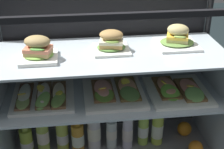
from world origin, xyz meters
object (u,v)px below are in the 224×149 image
open_sandwich_tray_far_right (43,96)px  juice_bottle_back_right (158,128)px  juice_bottle_front_left_end (78,137)px  juice_bottle_front_right_end (94,132)px  juice_bottle_front_middle (43,136)px  juice_bottle_back_center (112,133)px  juice_bottle_tucked_behind (62,134)px  orange_fruit_near_left_post (196,147)px  juice_bottle_front_second (128,132)px  juice_bottle_near_post (143,129)px  plated_roll_sandwich_mid_left (177,39)px  orange_fruit_beside_bottles (184,129)px  plated_roll_sandwich_right_of_center (111,43)px  open_sandwich_tray_far_left (115,92)px  juice_bottle_front_fourth (26,140)px  open_sandwich_tray_mid_right (178,90)px  plated_roll_sandwich_near_left_corner (38,50)px

open_sandwich_tray_far_right → juice_bottle_back_right: 0.66m
juice_bottle_front_left_end → juice_bottle_front_right_end: juice_bottle_front_right_end is taller
juice_bottle_front_middle → juice_bottle_back_center: (0.37, -0.01, -0.01)m
juice_bottle_tucked_behind → orange_fruit_near_left_post: juice_bottle_tucked_behind is taller
juice_bottle_front_second → juice_bottle_near_post: bearing=12.3°
juice_bottle_near_post → juice_bottle_tucked_behind: bearing=178.3°
plated_roll_sandwich_mid_left → orange_fruit_beside_bottles: (0.10, 0.02, -0.57)m
juice_bottle_front_left_end → orange_fruit_beside_bottles: juice_bottle_front_left_end is taller
juice_bottle_tucked_behind → juice_bottle_near_post: size_ratio=0.98×
plated_roll_sandwich_mid_left → juice_bottle_front_left_end: plated_roll_sandwich_mid_left is taller
juice_bottle_front_middle → juice_bottle_back_right: 0.63m
juice_bottle_tucked_behind → juice_bottle_front_right_end: bearing=-6.7°
plated_roll_sandwich_right_of_center → juice_bottle_front_right_end: (-0.09, -0.00, -0.52)m
juice_bottle_back_right → juice_bottle_front_second: bearing=-175.5°
juice_bottle_front_middle → juice_bottle_front_second: juice_bottle_front_second is taller
open_sandwich_tray_far_left → juice_bottle_tucked_behind: size_ratio=1.45×
juice_bottle_back_center → orange_fruit_beside_bottles: (0.43, 0.05, -0.05)m
open_sandwich_tray_far_right → orange_fruit_beside_bottles: (0.78, 0.07, -0.32)m
plated_roll_sandwich_mid_left → orange_fruit_near_left_post: (0.11, -0.15, -0.58)m
plated_roll_sandwich_mid_left → juice_bottle_near_post: bearing=-173.0°
juice_bottle_front_left_end → orange_fruit_near_left_post: size_ratio=2.80×
plated_roll_sandwich_mid_left → juice_bottle_front_right_end: plated_roll_sandwich_mid_left is taller
juice_bottle_back_center → plated_roll_sandwich_mid_left: bearing=5.1°
orange_fruit_near_left_post → juice_bottle_front_fourth: bearing=171.9°
juice_bottle_front_left_end → juice_bottle_back_right: 0.45m
open_sandwich_tray_far_left → juice_bottle_front_middle: size_ratio=1.45×
juice_bottle_front_right_end → juice_bottle_near_post: bearing=1.4°
juice_bottle_front_fourth → orange_fruit_near_left_post: bearing=-8.1°
juice_bottle_front_right_end → juice_bottle_front_left_end: bearing=-171.6°
open_sandwich_tray_mid_right → juice_bottle_back_right: (-0.08, 0.05, -0.27)m
plated_roll_sandwich_near_left_corner → juice_bottle_front_fourth: bearing=151.3°
juice_bottle_front_middle → plated_roll_sandwich_mid_left: bearing=1.5°
juice_bottle_tucked_behind → juice_bottle_front_second: size_ratio=0.94×
orange_fruit_beside_bottles → juice_bottle_near_post: bearing=-170.7°
orange_fruit_beside_bottles → plated_roll_sandwich_mid_left: bearing=-167.2°
plated_roll_sandwich_mid_left → open_sandwich_tray_far_right: (-0.68, -0.05, -0.25)m
juice_bottle_front_middle → juice_bottle_near_post: juice_bottle_near_post is taller
plated_roll_sandwich_right_of_center → juice_bottle_back_center: bearing=-50.1°
juice_bottle_front_left_end → juice_bottle_near_post: juice_bottle_near_post is taller
open_sandwich_tray_mid_right → plated_roll_sandwich_near_left_corner: bearing=-179.2°
open_sandwich_tray_mid_right → plated_roll_sandwich_mid_left: bearing=93.4°
open_sandwich_tray_far_right → orange_fruit_beside_bottles: bearing=5.2°
juice_bottle_tucked_behind → juice_bottle_front_right_end: juice_bottle_front_right_end is taller
juice_bottle_front_fourth → juice_bottle_near_post: 0.64m
open_sandwich_tray_far_right → orange_fruit_near_left_post: bearing=-7.0°
juice_bottle_front_middle → orange_fruit_beside_bottles: (0.81, 0.04, -0.05)m
open_sandwich_tray_far_left → open_sandwich_tray_mid_right: open_sandwich_tray_far_left is taller
open_sandwich_tray_mid_right → orange_fruit_near_left_post: (0.11, -0.07, -0.32)m
plated_roll_sandwich_right_of_center → juice_bottle_front_second: 0.53m
plated_roll_sandwich_mid_left → orange_fruit_near_left_post: bearing=-52.8°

